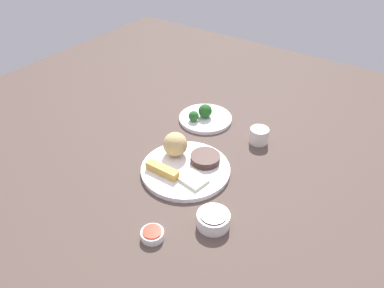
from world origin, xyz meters
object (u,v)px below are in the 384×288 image
(soy_sauce_bowl, at_px, (213,220))
(sauce_ramekin_sweet_and_sour, at_px, (152,235))
(broccoli_plate, at_px, (205,119))
(teacup, at_px, (259,136))
(main_plate, at_px, (184,169))

(soy_sauce_bowl, xyz_separation_m, sauce_ramekin_sweet_and_sour, (0.13, -0.11, -0.01))
(broccoli_plate, bearing_deg, soy_sauce_bowl, 35.46)
(teacup, bearing_deg, sauce_ramekin_sweet_and_sour, -3.61)
(sauce_ramekin_sweet_and_sour, distance_m, teacup, 0.54)
(broccoli_plate, distance_m, sauce_ramekin_sweet_and_sour, 0.59)
(main_plate, xyz_separation_m, sauce_ramekin_sweet_and_sour, (0.26, 0.09, 0.00))
(soy_sauce_bowl, distance_m, sauce_ramekin_sweet_and_sour, 0.17)
(broccoli_plate, xyz_separation_m, soy_sauce_bowl, (0.43, 0.30, 0.01))
(broccoli_plate, bearing_deg, main_plate, 20.53)
(teacup, bearing_deg, main_plate, -23.92)
(soy_sauce_bowl, bearing_deg, broccoli_plate, -144.54)
(broccoli_plate, xyz_separation_m, teacup, (0.01, 0.23, 0.02))
(main_plate, bearing_deg, soy_sauce_bowl, 54.87)
(main_plate, distance_m, broccoli_plate, 0.31)
(soy_sauce_bowl, bearing_deg, sauce_ramekin_sweet_and_sour, -39.88)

